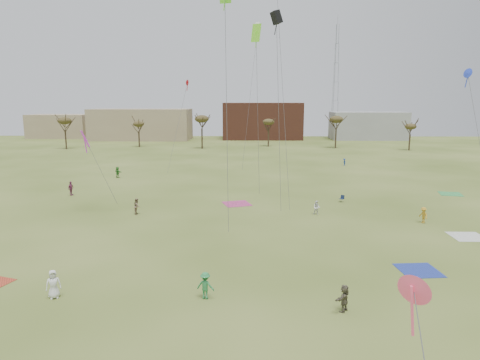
{
  "coord_description": "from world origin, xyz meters",
  "views": [
    {
      "loc": [
        0.94,
        -26.8,
        12.67
      ],
      "look_at": [
        0.0,
        12.0,
        5.5
      ],
      "focal_mm": 32.2,
      "sensor_mm": 36.0,
      "label": 1
    }
  ],
  "objects_px": {
    "radio_tower": "(335,81)",
    "flyer_near_center": "(205,286)",
    "flyer_near_left": "(53,284)",
    "camp_chair_right": "(342,200)"
  },
  "relations": [
    {
      "from": "radio_tower",
      "to": "camp_chair_right",
      "type": "bearing_deg",
      "value": -100.06
    },
    {
      "from": "flyer_near_left",
      "to": "camp_chair_right",
      "type": "bearing_deg",
      "value": 22.2
    },
    {
      "from": "radio_tower",
      "to": "flyer_near_center",
      "type": "bearing_deg",
      "value": -104.25
    },
    {
      "from": "flyer_near_left",
      "to": "camp_chair_right",
      "type": "xyz_separation_m",
      "value": [
        24.38,
        27.61,
        -0.69
      ]
    },
    {
      "from": "flyer_near_left",
      "to": "flyer_near_center",
      "type": "height_order",
      "value": "flyer_near_left"
    },
    {
      "from": "flyer_near_left",
      "to": "radio_tower",
      "type": "bearing_deg",
      "value": 45.27
    },
    {
      "from": "flyer_near_center",
      "to": "flyer_near_left",
      "type": "bearing_deg",
      "value": 16.52
    },
    {
      "from": "flyer_near_center",
      "to": "camp_chair_right",
      "type": "distance_m",
      "value": 31.06
    },
    {
      "from": "camp_chair_right",
      "to": "radio_tower",
      "type": "height_order",
      "value": "radio_tower"
    },
    {
      "from": "flyer_near_left",
      "to": "flyer_near_center",
      "type": "relative_size",
      "value": 1.06
    }
  ]
}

